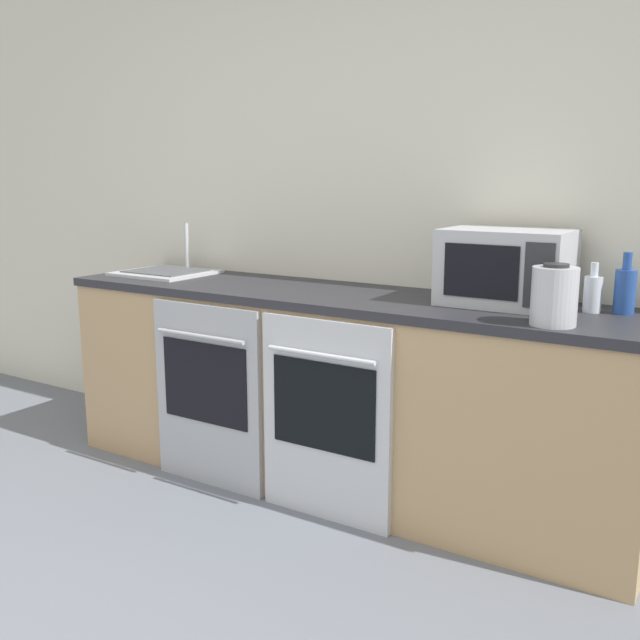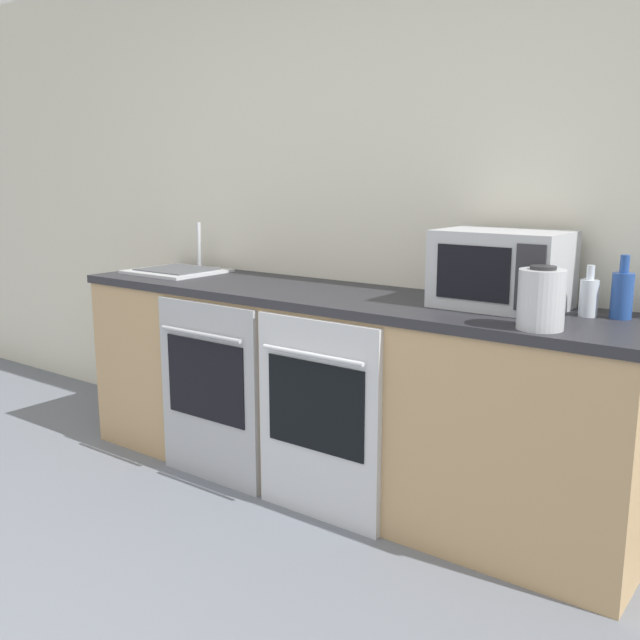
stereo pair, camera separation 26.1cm
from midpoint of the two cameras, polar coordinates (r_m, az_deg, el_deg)
The scene contains 9 objects.
wall_back at distance 3.47m, azimuth 6.84°, elevation 9.15°, with size 10.00×0.06×2.60m.
counter_back at distance 3.32m, azimuth 3.49°, elevation -5.64°, with size 2.77×0.65×0.92m.
oven_left at distance 3.37m, azimuth -6.78°, elevation -5.78°, with size 0.61×0.06×0.86m.
oven_right at distance 2.99m, azimuth 2.29°, elevation -8.01°, with size 0.61×0.06×0.86m.
microwave at distance 2.94m, azimuth 16.85°, elevation 3.89°, with size 0.50×0.35×0.31m.
bottle_clear at distance 2.88m, azimuth 23.18°, elevation 1.72°, with size 0.07×0.07×0.19m.
bottle_blue at distance 2.88m, azimuth 25.45°, elevation 1.89°, with size 0.08×0.08×0.24m.
kettle at distance 2.58m, azimuth 20.09°, elevation 1.57°, with size 0.16×0.16×0.22m.
sink at distance 3.92m, azimuth -9.45°, elevation 3.97°, with size 0.46×0.42×0.26m.
Camera 2 is at (1.84, -0.59, 1.44)m, focal length 40.00 mm.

